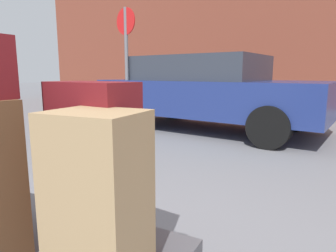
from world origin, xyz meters
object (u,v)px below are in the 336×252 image
suitcase_tan_rear_left (98,197)px  no_parking_sign (126,55)px  parked_car (207,91)px  suitcase_maroon_front_right (94,161)px

suitcase_tan_rear_left → no_parking_sign: bearing=120.9°
parked_car → no_parking_sign: (-1.40, -0.67, 0.67)m
suitcase_tan_rear_left → parked_car: 4.94m
suitcase_maroon_front_right → no_parking_sign: bearing=130.4°
suitcase_tan_rear_left → parked_car: size_ratio=0.14×
suitcase_maroon_front_right → suitcase_tan_rear_left: (0.21, -0.22, -0.05)m
no_parking_sign → parked_car: bearing=25.6°
parked_car → no_parking_sign: size_ratio=1.94×
suitcase_tan_rear_left → suitcase_maroon_front_right: bearing=130.5°
suitcase_maroon_front_right → suitcase_tan_rear_left: 0.31m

